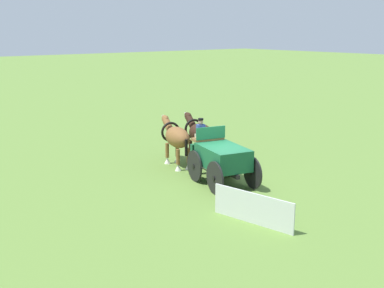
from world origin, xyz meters
name	(u,v)px	position (x,y,z in m)	size (l,w,h in m)	color
ground_plane	(223,185)	(0.00, 0.00, 0.00)	(220.00, 220.00, 0.00)	olive
show_wagon	(221,157)	(0.15, -0.03, 1.18)	(5.55, 2.59, 2.70)	#195B38
draft_horse_near	(176,138)	(3.60, -0.20, 1.41)	(2.96, 1.42, 2.29)	brown
draft_horse_off	(200,135)	(3.29, -1.46, 1.45)	(3.06, 1.45, 2.33)	#331E14
sponsor_banner	(253,208)	(-3.77, 2.03, 0.55)	(3.20, 0.06, 1.10)	silver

